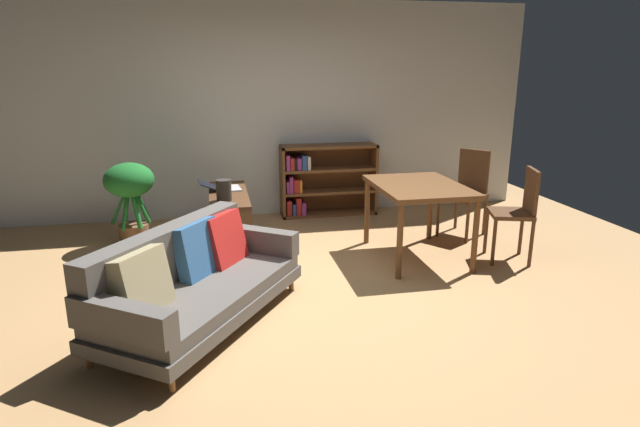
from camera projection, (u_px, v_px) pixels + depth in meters
ground_plane at (311, 294)px, 4.45m from camera, size 8.16×8.16×0.00m
back_wall_panel at (272, 110)px, 6.64m from camera, size 6.80×0.10×2.70m
fabric_couch at (193, 278)px, 3.91m from camera, size 1.65×1.90×0.73m
media_console at (230, 219)px, 5.63m from camera, size 0.41×1.25×0.58m
open_laptop at (222, 187)px, 5.70m from camera, size 0.48×0.35×0.11m
desk_speaker at (224, 190)px, 5.21m from camera, size 0.15×0.15×0.21m
potted_floor_plant at (130, 191)px, 5.59m from camera, size 0.53×0.53×0.90m
dining_table at (418, 193)px, 5.17m from camera, size 0.84×1.14×0.76m
dining_chair_near at (467, 189)px, 5.95m from camera, size 0.61×0.59×0.98m
dining_chair_far at (518, 209)px, 5.12m from camera, size 0.49×0.50×0.94m
bookshelf at (322, 180)px, 6.81m from camera, size 1.25×0.35×0.92m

